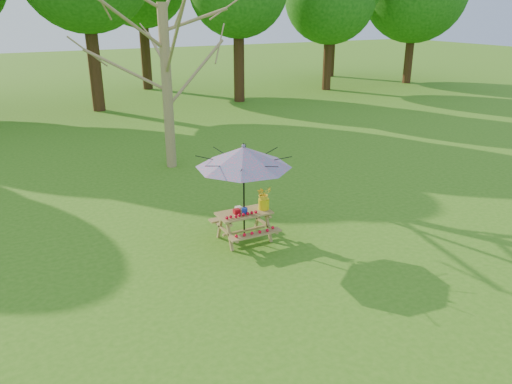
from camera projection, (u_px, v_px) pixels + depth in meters
name	position (u px, v px, depth m)	size (l,w,h in m)	color
picnic_table	(244.00, 226.00, 11.20)	(1.20, 1.32, 0.67)	olive
patio_umbrella	(244.00, 157.00, 10.63)	(2.58, 2.58, 2.25)	black
produce_bins	(241.00, 210.00, 11.05)	(0.29, 0.40, 0.13)	#AA0D17
tomatoes_row	(242.00, 215.00, 10.85)	(0.77, 0.13, 0.07)	red
flower_bucket	(264.00, 197.00, 11.16)	(0.36, 0.32, 0.55)	yellow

